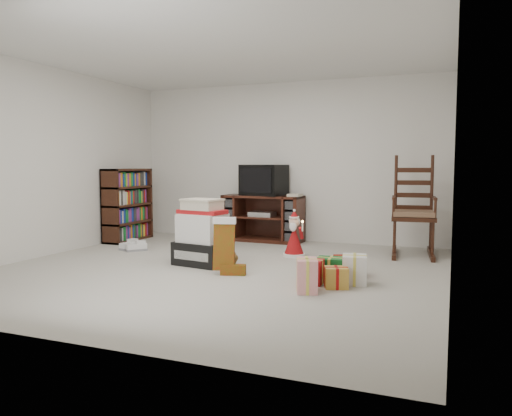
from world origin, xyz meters
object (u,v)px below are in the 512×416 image
(rocking_chair, at_px, (414,220))
(red_suitcase, at_px, (202,243))
(gift_pile, at_px, (202,237))
(santa_figurine, at_px, (294,239))
(mrs_claus_figurine, at_px, (211,240))
(crt_television, at_px, (264,180))
(tv_stand, at_px, (263,218))
(sneaker_pair, at_px, (133,247))
(teddy_bear, at_px, (227,255))
(bookshelf, at_px, (128,206))
(gift_cluster, at_px, (331,272))

(rocking_chair, xyz_separation_m, red_suitcase, (-2.37, -1.54, -0.23))
(gift_pile, relative_size, santa_figurine, 1.28)
(mrs_claus_figurine, relative_size, crt_television, 0.81)
(tv_stand, xyz_separation_m, sneaker_pair, (-1.40, -1.48, -0.31))
(teddy_bear, relative_size, santa_figurine, 0.55)
(teddy_bear, xyz_separation_m, crt_television, (-0.35, 2.11, 0.82))
(rocking_chair, xyz_separation_m, mrs_claus_figurine, (-2.42, -1.19, -0.25))
(red_suitcase, distance_m, santa_figurine, 1.24)
(rocking_chair, xyz_separation_m, crt_television, (-2.30, 0.39, 0.49))
(bookshelf, height_order, gift_pile, bookshelf)
(mrs_claus_figurine, bearing_deg, teddy_bear, -48.06)
(teddy_bear, relative_size, mrs_claus_figurine, 0.57)
(mrs_claus_figurine, xyz_separation_m, crt_television, (0.13, 1.58, 0.74))
(mrs_claus_figurine, distance_m, crt_television, 1.75)
(tv_stand, xyz_separation_m, mrs_claus_figurine, (-0.12, -1.57, -0.14))
(red_suitcase, height_order, teddy_bear, red_suitcase)
(gift_pile, relative_size, crt_television, 1.07)
(tv_stand, height_order, red_suitcase, tv_stand)
(rocking_chair, relative_size, crt_television, 1.90)
(mrs_claus_figurine, bearing_deg, tv_stand, 85.80)
(teddy_bear, xyz_separation_m, gift_cluster, (1.31, -0.31, -0.03))
(gift_pile, distance_m, gift_cluster, 1.72)
(crt_television, bearing_deg, gift_pile, -79.76)
(bookshelf, distance_m, santa_figurine, 2.92)
(tv_stand, distance_m, bookshelf, 2.16)
(rocking_chair, height_order, gift_pile, rocking_chair)
(red_suitcase, relative_size, santa_figurine, 0.94)
(red_suitcase, xyz_separation_m, crt_television, (0.08, 1.94, 0.72))
(rocking_chair, height_order, gift_cluster, rocking_chair)
(red_suitcase, height_order, gift_cluster, red_suitcase)
(gift_cluster, distance_m, crt_television, 3.05)
(santa_figurine, xyz_separation_m, crt_television, (-0.85, 1.10, 0.73))
(gift_pile, bearing_deg, santa_figurine, 56.93)
(rocking_chair, distance_m, red_suitcase, 2.84)
(gift_pile, distance_m, red_suitcase, 0.16)
(teddy_bear, relative_size, crt_television, 0.46)
(gift_pile, bearing_deg, tv_stand, 99.24)
(rocking_chair, bearing_deg, bookshelf, 178.71)
(sneaker_pair, height_order, gift_cluster, gift_cluster)
(rocking_chair, distance_m, mrs_claus_figurine, 2.71)
(santa_figurine, height_order, crt_television, crt_television)
(rocking_chair, bearing_deg, gift_cluster, -113.38)
(red_suitcase, bearing_deg, gift_cluster, -10.16)
(tv_stand, height_order, gift_cluster, tv_stand)
(bookshelf, height_order, santa_figurine, bookshelf)
(gift_pile, distance_m, sneaker_pair, 1.53)
(red_suitcase, bearing_deg, crt_television, 93.29)
(rocking_chair, height_order, santa_figurine, rocking_chair)
(teddy_bear, relative_size, sneaker_pair, 0.81)
(rocking_chair, xyz_separation_m, teddy_bear, (-1.95, -1.72, -0.33))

